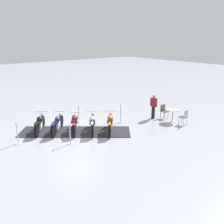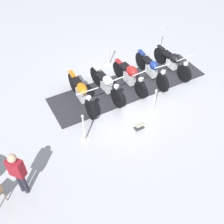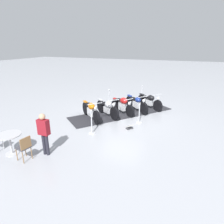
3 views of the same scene
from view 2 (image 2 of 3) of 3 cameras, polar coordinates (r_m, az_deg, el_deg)
name	(u,v)px [view 2 (image 2 of 3)]	position (r m, az deg, el deg)	size (l,w,h in m)	color
ground_plane	(129,86)	(10.79, 3.50, 5.25)	(80.00, 80.00, 0.00)	#A8AAB2
display_platform	(129,86)	(10.78, 3.50, 5.32)	(6.15, 1.68, 0.03)	#28282D
motorcycle_copper	(81,93)	(9.74, -6.28, 3.95)	(1.84, 1.61, 1.04)	black
motorcycle_chrome	(107,84)	(10.06, -1.10, 5.66)	(1.86, 1.36, 1.05)	black
motorcycle_maroon	(130,76)	(10.44, 3.73, 7.38)	(1.80, 1.31, 0.96)	black
motorcycle_navy	(152,69)	(10.94, 8.16, 8.66)	(1.79, 1.61, 1.01)	black
motorcycle_black	(173,62)	(11.46, 12.32, 10.02)	(1.82, 1.36, 1.00)	black
stanchion_right_front	(84,132)	(8.62, -5.72, -4.20)	(0.32, 0.32, 1.15)	silver
stanchion_left_rear	(161,42)	(12.96, 9.92, 13.92)	(0.35, 0.35, 1.09)	silver
stanchion_right_mid	(154,105)	(9.59, 8.62, 1.33)	(0.32, 0.32, 1.05)	silver
stanchion_left_mid	(109,57)	(11.68, -0.63, 11.25)	(0.29, 0.29, 1.13)	silver
info_placard	(139,127)	(9.21, 5.58, -2.99)	(0.38, 0.39, 0.21)	#333338
bystander_person	(17,171)	(7.45, -18.82, -11.37)	(0.40, 0.22, 1.59)	#23232D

